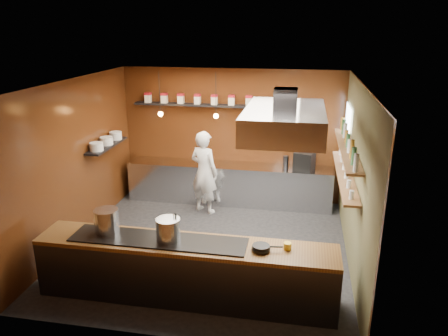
% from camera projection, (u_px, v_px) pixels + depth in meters
% --- Properties ---
extents(floor, '(5.00, 5.00, 0.00)m').
position_uv_depth(floor, '(209.00, 246.00, 8.07)').
color(floor, black).
rests_on(floor, ground).
extents(back_wall, '(5.00, 0.00, 5.00)m').
position_uv_depth(back_wall, '(232.00, 135.00, 9.93)').
color(back_wall, '#3C160A').
rests_on(back_wall, ground).
extents(left_wall, '(0.00, 5.00, 5.00)m').
position_uv_depth(left_wall, '(76.00, 162.00, 8.03)').
color(left_wall, '#3C160A').
rests_on(left_wall, ground).
extents(right_wall, '(0.00, 5.00, 5.00)m').
position_uv_depth(right_wall, '(357.00, 178.00, 7.17)').
color(right_wall, brown).
rests_on(right_wall, ground).
extents(ceiling, '(5.00, 5.00, 0.00)m').
position_uv_depth(ceiling, '(207.00, 83.00, 7.13)').
color(ceiling, silver).
rests_on(ceiling, back_wall).
extents(window_pane, '(0.00, 1.00, 1.00)m').
position_uv_depth(window_pane, '(347.00, 131.00, 8.64)').
color(window_pane, white).
rests_on(window_pane, right_wall).
extents(prep_counter, '(4.60, 0.65, 0.90)m').
position_uv_depth(prep_counter, '(229.00, 184.00, 9.96)').
color(prep_counter, silver).
rests_on(prep_counter, floor).
extents(pass_counter, '(4.40, 0.72, 0.94)m').
position_uv_depth(pass_counter, '(185.00, 270.00, 6.43)').
color(pass_counter, '#38383D').
rests_on(pass_counter, floor).
extents(tin_shelf, '(2.60, 0.26, 0.04)m').
position_uv_depth(tin_shelf, '(191.00, 105.00, 9.74)').
color(tin_shelf, black).
rests_on(tin_shelf, back_wall).
extents(plate_shelf, '(0.30, 1.40, 0.04)m').
position_uv_depth(plate_shelf, '(107.00, 146.00, 8.92)').
color(plate_shelf, black).
rests_on(plate_shelf, left_wall).
extents(bottle_shelf_upper, '(0.26, 2.80, 0.04)m').
position_uv_depth(bottle_shelf_upper, '(347.00, 149.00, 7.35)').
color(bottle_shelf_upper, brown).
rests_on(bottle_shelf_upper, right_wall).
extents(bottle_shelf_lower, '(0.26, 2.80, 0.04)m').
position_uv_depth(bottle_shelf_lower, '(345.00, 175.00, 7.49)').
color(bottle_shelf_lower, brown).
rests_on(bottle_shelf_lower, right_wall).
extents(extractor_hood, '(1.20, 2.00, 0.72)m').
position_uv_depth(extractor_hood, '(285.00, 121.00, 6.69)').
color(extractor_hood, '#38383D').
rests_on(extractor_hood, ceiling).
extents(pendant_left, '(0.10, 0.10, 0.95)m').
position_uv_depth(pendant_left, '(160.00, 112.00, 9.22)').
color(pendant_left, black).
rests_on(pendant_left, ceiling).
extents(pendant_right, '(0.10, 0.10, 0.95)m').
position_uv_depth(pendant_right, '(216.00, 114.00, 9.02)').
color(pendant_right, black).
rests_on(pendant_right, ceiling).
extents(storage_tins, '(2.43, 0.13, 0.22)m').
position_uv_depth(storage_tins, '(198.00, 99.00, 9.67)').
color(storage_tins, beige).
rests_on(storage_tins, tin_shelf).
extents(plate_stacks, '(0.26, 1.16, 0.16)m').
position_uv_depth(plate_stacks, '(106.00, 141.00, 8.89)').
color(plate_stacks, silver).
rests_on(plate_stacks, plate_shelf).
extents(bottles, '(0.06, 2.66, 0.24)m').
position_uv_depth(bottles, '(348.00, 141.00, 7.30)').
color(bottles, silver).
rests_on(bottles, bottle_shelf_upper).
extents(wine_glasses, '(0.07, 2.37, 0.13)m').
position_uv_depth(wine_glasses, '(345.00, 170.00, 7.47)').
color(wine_glasses, silver).
rests_on(wine_glasses, bottle_shelf_lower).
extents(stockpot_large, '(0.46, 0.46, 0.36)m').
position_uv_depth(stockpot_large, '(107.00, 221.00, 6.52)').
color(stockpot_large, silver).
rests_on(stockpot_large, pass_counter).
extents(stockpot_small, '(0.42, 0.42, 0.33)m').
position_uv_depth(stockpot_small, '(168.00, 229.00, 6.28)').
color(stockpot_small, silver).
rests_on(stockpot_small, pass_counter).
extents(utensil_crock, '(0.17, 0.17, 0.17)m').
position_uv_depth(utensil_crock, '(176.00, 233.00, 6.35)').
color(utensil_crock, silver).
rests_on(utensil_crock, pass_counter).
extents(frying_pan, '(0.43, 0.26, 0.07)m').
position_uv_depth(frying_pan, '(261.00, 247.00, 6.05)').
color(frying_pan, black).
rests_on(frying_pan, pass_counter).
extents(butter_jar, '(0.13, 0.13, 0.10)m').
position_uv_depth(butter_jar, '(287.00, 246.00, 6.09)').
color(butter_jar, yellow).
rests_on(butter_jar, pass_counter).
extents(espresso_machine, '(0.49, 0.48, 0.40)m').
position_uv_depth(espresso_machine, '(304.00, 161.00, 9.44)').
color(espresso_machine, black).
rests_on(espresso_machine, prep_counter).
extents(chef, '(0.78, 0.66, 1.81)m').
position_uv_depth(chef, '(204.00, 172.00, 9.31)').
color(chef, silver).
rests_on(chef, floor).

